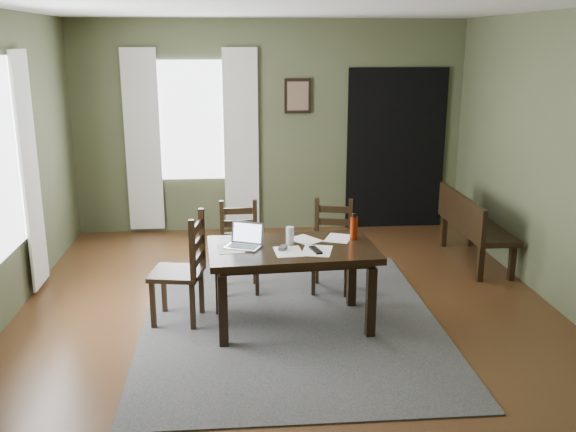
{
  "coord_description": "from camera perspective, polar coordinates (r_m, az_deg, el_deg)",
  "views": [
    {
      "loc": [
        -0.47,
        -5.24,
        2.41
      ],
      "look_at": [
        0.0,
        0.3,
        0.9
      ],
      "focal_mm": 40.0,
      "sensor_mm": 36.0,
      "label": 1
    }
  ],
  "objects": [
    {
      "name": "ground",
      "position": [
        5.79,
        0.25,
        -9.46
      ],
      "size": [
        5.0,
        6.0,
        0.01
      ],
      "color": "#492C16"
    },
    {
      "name": "room_shell",
      "position": [
        5.3,
        0.28,
        8.61
      ],
      "size": [
        5.02,
        6.02,
        2.71
      ],
      "color": "#4C5336",
      "rests_on": "ground"
    },
    {
      "name": "rug",
      "position": [
        5.79,
        0.25,
        -9.36
      ],
      "size": [
        2.6,
        3.2,
        0.01
      ],
      "color": "#3E3E3E",
      "rests_on": "ground"
    },
    {
      "name": "dining_table",
      "position": [
        5.51,
        0.36,
        -3.62
      ],
      "size": [
        1.47,
        0.94,
        0.71
      ],
      "rotation": [
        0.0,
        0.0,
        0.06
      ],
      "color": "black",
      "rests_on": "rug"
    },
    {
      "name": "chair_end",
      "position": [
        5.7,
        -9.35,
        -4.76
      ],
      "size": [
        0.5,
        0.5,
        0.98
      ],
      "rotation": [
        0.0,
        0.0,
        -1.74
      ],
      "color": "black",
      "rests_on": "rug"
    },
    {
      "name": "chair_back_left",
      "position": [
        6.39,
        -4.33,
        -2.87
      ],
      "size": [
        0.4,
        0.4,
        0.88
      ],
      "rotation": [
        0.0,
        0.0,
        0.03
      ],
      "color": "black",
      "rests_on": "rug"
    },
    {
      "name": "chair_back_right",
      "position": [
        6.39,
        3.94,
        -2.78
      ],
      "size": [
        0.47,
        0.47,
        0.9
      ],
      "rotation": [
        0.0,
        0.0,
        -0.23
      ],
      "color": "black",
      "rests_on": "rug"
    },
    {
      "name": "bench",
      "position": [
        7.44,
        15.97,
        -0.54
      ],
      "size": [
        0.45,
        1.39,
        0.78
      ],
      "rotation": [
        0.0,
        0.0,
        1.57
      ],
      "color": "black",
      "rests_on": "ground"
    },
    {
      "name": "laptop",
      "position": [
        5.49,
        -3.83,
        -2.18
      ],
      "size": [
        0.36,
        0.33,
        0.2
      ],
      "rotation": [
        0.0,
        0.0,
        -0.41
      ],
      "color": "#B7B7BC",
      "rests_on": "dining_table"
    },
    {
      "name": "computer_mouse",
      "position": [
        5.4,
        -0.46,
        -2.86
      ],
      "size": [
        0.09,
        0.11,
        0.03
      ],
      "primitive_type": "cube",
      "rotation": [
        0.0,
        0.0,
        -0.38
      ],
      "color": "#3F3F42",
      "rests_on": "dining_table"
    },
    {
      "name": "tv_remote",
      "position": [
        5.37,
        2.48,
        -3.05
      ],
      "size": [
        0.1,
        0.2,
        0.02
      ],
      "primitive_type": "cube",
      "rotation": [
        0.0,
        0.0,
        0.22
      ],
      "color": "black",
      "rests_on": "dining_table"
    },
    {
      "name": "drinking_glass",
      "position": [
        5.52,
        0.18,
        -1.76
      ],
      "size": [
        0.09,
        0.09,
        0.16
      ],
      "primitive_type": "cylinder",
      "rotation": [
        0.0,
        0.0,
        -0.29
      ],
      "color": "silver",
      "rests_on": "dining_table"
    },
    {
      "name": "water_bottle",
      "position": [
        5.69,
        5.87,
        -1.0
      ],
      "size": [
        0.08,
        0.08,
        0.24
      ],
      "rotation": [
        0.0,
        0.0,
        0.26
      ],
      "color": "#A6280C",
      "rests_on": "dining_table"
    },
    {
      "name": "paper_a",
      "position": [
        5.45,
        -5.14,
        -2.9
      ],
      "size": [
        0.24,
        0.3,
        0.0
      ],
      "primitive_type": "cube",
      "rotation": [
        0.0,
        0.0,
        0.1
      ],
      "color": "white",
      "rests_on": "dining_table"
    },
    {
      "name": "paper_b",
      "position": [
        5.38,
        2.6,
        -3.1
      ],
      "size": [
        0.3,
        0.36,
        0.0
      ],
      "primitive_type": "cube",
      "rotation": [
        0.0,
        0.0,
        -0.25
      ],
      "color": "white",
      "rests_on": "dining_table"
    },
    {
      "name": "paper_c",
      "position": [
        5.67,
        1.52,
        -2.12
      ],
      "size": [
        0.32,
        0.34,
        0.0
      ],
      "primitive_type": "cube",
      "rotation": [
        0.0,
        0.0,
        0.63
      ],
      "color": "white",
      "rests_on": "dining_table"
    },
    {
      "name": "paper_d",
      "position": [
        5.73,
        4.51,
        -1.98
      ],
      "size": [
        0.3,
        0.34,
        0.0
      ],
      "primitive_type": "cube",
      "rotation": [
        0.0,
        0.0,
        -0.39
      ],
      "color": "white",
      "rests_on": "dining_table"
    },
    {
      "name": "paper_e",
      "position": [
        5.35,
        0.03,
        -3.18
      ],
      "size": [
        0.25,
        0.31,
        0.0
      ],
      "primitive_type": "cube",
      "rotation": [
        0.0,
        0.0,
        0.08
      ],
      "color": "white",
      "rests_on": "dining_table"
    },
    {
      "name": "window_back",
      "position": [
        8.29,
        -8.57,
        8.38
      ],
      "size": [
        1.0,
        0.01,
        1.5
      ],
      "color": "white",
      "rests_on": "ground"
    },
    {
      "name": "curtain_left_far",
      "position": [
        6.68,
        -21.96,
        3.64
      ],
      "size": [
        0.03,
        0.48,
        2.3
      ],
      "color": "silver",
      "rests_on": "ground"
    },
    {
      "name": "curtain_back_left",
      "position": [
        8.35,
        -12.79,
        6.49
      ],
      "size": [
        0.44,
        0.03,
        2.3
      ],
      "color": "silver",
      "rests_on": "ground"
    },
    {
      "name": "curtain_back_right",
      "position": [
        8.27,
        -4.2,
        6.75
      ],
      "size": [
        0.44,
        0.03,
        2.3
      ],
      "color": "silver",
      "rests_on": "ground"
    },
    {
      "name": "framed_picture",
      "position": [
        8.28,
        0.87,
        10.62
      ],
      "size": [
        0.34,
        0.03,
        0.44
      ],
      "color": "black",
      "rests_on": "ground"
    },
    {
      "name": "doorway_back",
      "position": [
        8.59,
        9.56,
        5.88
      ],
      "size": [
        1.3,
        0.03,
        2.1
      ],
      "color": "black",
      "rests_on": "ground"
    }
  ]
}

